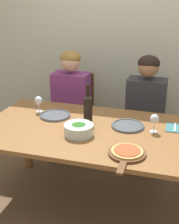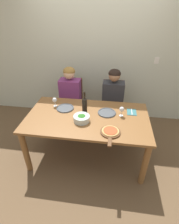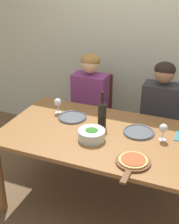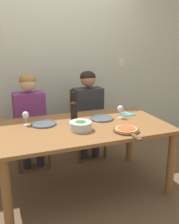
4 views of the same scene
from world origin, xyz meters
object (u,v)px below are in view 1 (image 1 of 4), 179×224
(chair_right, at_px, (145,121))
(person_woman, at_px, (71,97))
(wine_glass_left, at_px, (39,101))
(wine_glass_right, at_px, (154,120))
(broccoli_bowl, at_px, (79,129))
(dinner_plate_left, at_px, (55,115))
(pizza_on_board, at_px, (127,153))
(wine_bottle, at_px, (88,108))
(fork_on_napkin, at_px, (175,128))
(person_man, at_px, (146,104))
(dinner_plate_right, at_px, (128,126))
(chair_left, at_px, (75,113))

(chair_right, xyz_separation_m, person_woman, (-0.79, -0.11, 0.23))
(wine_glass_left, relative_size, wine_glass_right, 1.00)
(broccoli_bowl, relative_size, wine_glass_left, 1.51)
(dinner_plate_left, bearing_deg, pizza_on_board, -34.53)
(chair_right, distance_m, person_woman, 0.83)
(dinner_plate_left, bearing_deg, person_woman, 95.98)
(person_woman, bearing_deg, wine_bottle, -59.32)
(chair_right, xyz_separation_m, dinner_plate_left, (-0.73, -0.70, 0.26))
(wine_glass_right, bearing_deg, broccoli_bowl, -159.16)
(pizza_on_board, xyz_separation_m, fork_on_napkin, (0.30, 0.53, -0.01))
(person_man, distance_m, dinner_plate_right, 0.63)
(wine_glass_left, xyz_separation_m, wine_glass_right, (1.04, -0.13, 0.00))
(broccoli_bowl, distance_m, dinner_plate_right, 0.42)
(wine_bottle, bearing_deg, person_woman, 120.68)
(chair_left, xyz_separation_m, chair_right, (0.79, 0.00, 0.00))
(person_woman, relative_size, wine_glass_left, 8.05)
(broccoli_bowl, distance_m, wine_glass_left, 0.60)
(chair_left, relative_size, person_woman, 0.77)
(person_woman, relative_size, person_man, 1.00)
(wine_bottle, xyz_separation_m, dinner_plate_left, (-0.32, 0.06, -0.13))
(person_woman, relative_size, pizza_on_board, 3.03)
(wine_bottle, xyz_separation_m, wine_glass_left, (-0.50, 0.11, -0.03))
(person_man, relative_size, fork_on_napkin, 6.76)
(dinner_plate_right, distance_m, pizza_on_board, 0.46)
(pizza_on_board, bearing_deg, wine_glass_left, 148.68)
(person_man, xyz_separation_m, wine_glass_right, (0.14, -0.67, 0.13))
(chair_left, bearing_deg, broccoli_bowl, -69.18)
(person_woman, xyz_separation_m, wine_glass_left, (-0.12, -0.53, 0.13))
(wine_bottle, bearing_deg, wine_glass_left, 167.41)
(broccoli_bowl, height_order, dinner_plate_right, broccoli_bowl)
(dinner_plate_right, relative_size, wine_glass_right, 1.80)
(broccoli_bowl, xyz_separation_m, dinner_plate_right, (0.34, 0.25, -0.04))
(dinner_plate_right, height_order, pizza_on_board, pizza_on_board)
(dinner_plate_left, bearing_deg, wine_glass_right, -5.49)
(broccoli_bowl, height_order, wine_glass_right, wine_glass_right)
(chair_right, distance_m, person_man, 0.26)
(pizza_on_board, height_order, wine_glass_left, wine_glass_left)
(wine_glass_left, bearing_deg, dinner_plate_right, -6.25)
(wine_bottle, bearing_deg, dinner_plate_right, 3.45)
(dinner_plate_right, bearing_deg, person_man, 83.25)
(person_man, bearing_deg, wine_glass_left, -149.57)
(pizza_on_board, xyz_separation_m, wine_glass_left, (-0.90, 0.55, 0.09))
(person_woman, bearing_deg, wine_glass_left, -102.31)
(broccoli_bowl, bearing_deg, wine_glass_right, 20.84)
(person_woman, bearing_deg, person_man, 0.00)
(dinner_plate_right, relative_size, pizza_on_board, 0.68)
(dinner_plate_right, bearing_deg, broccoli_bowl, -143.46)
(wine_bottle, distance_m, broccoli_bowl, 0.25)
(chair_right, distance_m, dinner_plate_right, 0.79)
(dinner_plate_left, distance_m, pizza_on_board, 0.88)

